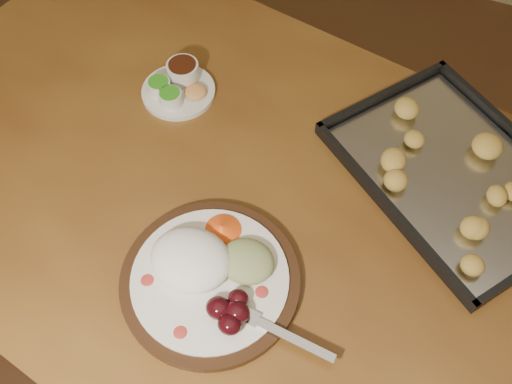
% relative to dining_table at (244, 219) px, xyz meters
% --- Properties ---
extents(dining_table, '(1.64, 1.16, 0.75)m').
position_rel_dining_table_xyz_m(dining_table, '(0.00, 0.00, 0.00)').
color(dining_table, brown).
rests_on(dining_table, ground).
extents(dinner_plate, '(0.38, 0.29, 0.07)m').
position_rel_dining_table_xyz_m(dinner_plate, '(0.02, -0.18, 0.12)').
color(dinner_plate, black).
rests_on(dinner_plate, dining_table).
extents(condiment_saucer, '(0.15, 0.15, 0.05)m').
position_rel_dining_table_xyz_m(condiment_saucer, '(-0.22, 0.17, 0.12)').
color(condiment_saucer, silver).
rests_on(condiment_saucer, dining_table).
extents(baking_tray, '(0.54, 0.51, 0.05)m').
position_rel_dining_table_xyz_m(baking_tray, '(0.34, 0.19, 0.11)').
color(baking_tray, black).
rests_on(baking_tray, dining_table).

